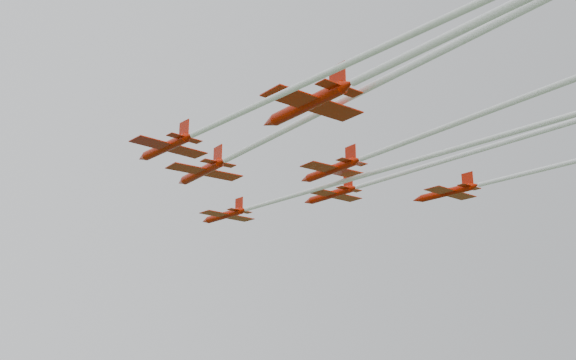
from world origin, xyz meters
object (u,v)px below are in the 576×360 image
jet_row2_left (266,139)px  jet_row4_left (386,66)px  jet_lead (312,190)px  jet_row2_right (435,163)px  jet_row3_mid (398,145)px  jet_row3_left (274,97)px  jet_row3_right (539,170)px

jet_row2_left → jet_row4_left: bearing=-97.1°
jet_lead → jet_row2_left: (-10.99, -8.87, 2.04)m
jet_row2_right → jet_row3_mid: (-9.71, -5.41, -0.99)m
jet_row3_mid → jet_row2_right: bearing=21.4°
jet_lead → jet_row3_mid: jet_row3_mid is taller
jet_row2_left → jet_row3_left: jet_row2_left is taller
jet_lead → jet_row2_left: bearing=-154.5°
jet_row2_left → jet_row4_left: (0.04, -21.35, -0.68)m
jet_lead → jet_row3_left: (-17.76, -23.99, -0.34)m
jet_row2_right → jet_row3_left: size_ratio=1.12×
jet_row3_right → jet_row3_mid: bearing=172.8°
jet_row3_left → jet_row2_right: bearing=10.4°
jet_row2_right → jet_row3_left: 30.92m
jet_lead → jet_row2_right: 15.50m
jet_row3_left → jet_row4_left: size_ratio=1.23×
jet_row4_left → jet_row2_left: bearing=80.3°
jet_row2_right → jet_lead: bearing=122.1°
jet_row2_left → jet_row4_left: 21.37m
jet_row3_mid → jet_row4_left: size_ratio=1.01×
jet_lead → jet_row3_right: (24.13, -14.90, 2.16)m
jet_row2_right → jet_row3_mid: 11.16m
jet_row3_left → jet_row3_right: (41.90, 9.08, 2.50)m
jet_row3_left → jet_row4_left: bearing=-56.2°
jet_row3_left → jet_row4_left: jet_row4_left is taller
jet_row2_right → jet_row3_right: jet_row3_right is taller
jet_row2_left → jet_row3_left: size_ratio=1.01×
jet_row2_left → jet_row3_right: bearing=-16.9°
jet_row4_left → jet_row3_mid: bearing=39.4°
jet_row2_left → jet_row3_right: size_ratio=1.07×
jet_lead → jet_row3_left: jet_lead is taller
jet_lead → jet_row4_left: jet_row4_left is taller
jet_lead → jet_row2_left: size_ratio=1.09×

